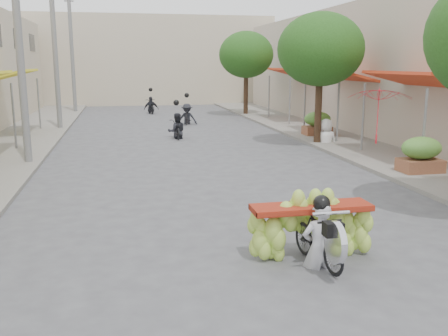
# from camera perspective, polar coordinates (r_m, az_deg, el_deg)

# --- Properties ---
(sidewalk_right) EXTENTS (4.00, 60.00, 0.12)m
(sidewalk_right) POSITION_cam_1_polar(r_m,az_deg,el_deg) (22.24, 13.44, 3.28)
(sidewalk_right) COLOR gray
(sidewalk_right) RESTS_ON ground
(far_building) EXTENTS (20.00, 6.00, 7.00)m
(far_building) POSITION_cam_1_polar(r_m,az_deg,el_deg) (42.99, -8.64, 12.05)
(far_building) COLOR beige
(far_building) RESTS_ON ground
(utility_pole_mid) EXTENTS (0.60, 0.24, 8.00)m
(utility_pole_mid) POSITION_cam_1_polar(r_m,az_deg,el_deg) (17.22, -22.42, 13.57)
(utility_pole_mid) COLOR slate
(utility_pole_mid) RESTS_ON ground
(utility_pole_far) EXTENTS (0.60, 0.24, 8.00)m
(utility_pole_far) POSITION_cam_1_polar(r_m,az_deg,el_deg) (26.12, -18.77, 12.94)
(utility_pole_far) COLOR slate
(utility_pole_far) RESTS_ON ground
(utility_pole_back) EXTENTS (0.60, 0.24, 8.00)m
(utility_pole_back) POSITION_cam_1_polar(r_m,az_deg,el_deg) (35.07, -16.99, 12.61)
(utility_pole_back) COLOR slate
(utility_pole_back) RESTS_ON ground
(street_tree_mid) EXTENTS (3.40, 3.40, 5.25)m
(street_tree_mid) POSITION_cam_1_polar(r_m,az_deg,el_deg) (20.46, 10.98, 13.13)
(street_tree_mid) COLOR #3A2719
(street_tree_mid) RESTS_ON ground
(street_tree_far) EXTENTS (3.40, 3.40, 5.25)m
(street_tree_far) POSITION_cam_1_polar(r_m,az_deg,el_deg) (31.89, 2.55, 12.79)
(street_tree_far) COLOR #3A2719
(street_tree_far) RESTS_ON ground
(produce_crate_mid) EXTENTS (1.20, 0.88, 1.16)m
(produce_crate_mid) POSITION_cam_1_polar(r_m,az_deg,el_deg) (15.71, 21.61, 1.72)
(produce_crate_mid) COLOR brown
(produce_crate_mid) RESTS_ON ground
(produce_crate_far) EXTENTS (1.20, 0.88, 1.16)m
(produce_crate_far) POSITION_cam_1_polar(r_m,az_deg,el_deg) (22.75, 10.62, 5.24)
(produce_crate_far) COLOR brown
(produce_crate_far) RESTS_ON ground
(banana_motorbike) EXTENTS (2.20, 1.78, 2.01)m
(banana_motorbike) POSITION_cam_1_polar(r_m,az_deg,el_deg) (8.40, 10.41, -6.14)
(banana_motorbike) COLOR black
(banana_motorbike) RESTS_ON ground
(market_umbrella) EXTENTS (2.28, 2.28, 1.85)m
(market_umbrella) POSITION_cam_1_polar(r_m,az_deg,el_deg) (16.86, 17.46, 8.85)
(market_umbrella) COLOR red
(market_umbrella) RESTS_ON ground
(pedestrian) EXTENTS (0.95, 0.59, 1.89)m
(pedestrian) POSITION_cam_1_polar(r_m,az_deg,el_deg) (20.64, 11.65, 5.53)
(pedestrian) COLOR white
(pedestrian) RESTS_ON ground
(bg_motorbike_a) EXTENTS (0.80, 1.42, 1.95)m
(bg_motorbike_a) POSITION_cam_1_polar(r_m,az_deg,el_deg) (22.11, -5.44, 5.39)
(bg_motorbike_a) COLOR black
(bg_motorbike_a) RESTS_ON ground
(bg_motorbike_b) EXTENTS (1.14, 1.79, 1.95)m
(bg_motorbike_b) POSITION_cam_1_polar(r_m,az_deg,el_deg) (27.28, -4.26, 6.75)
(bg_motorbike_b) COLOR black
(bg_motorbike_b) RESTS_ON ground
(bg_motorbike_c) EXTENTS (1.00, 1.64, 1.95)m
(bg_motorbike_c) POSITION_cam_1_polar(r_m,az_deg,el_deg) (33.51, -8.35, 7.52)
(bg_motorbike_c) COLOR black
(bg_motorbike_c) RESTS_ON ground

